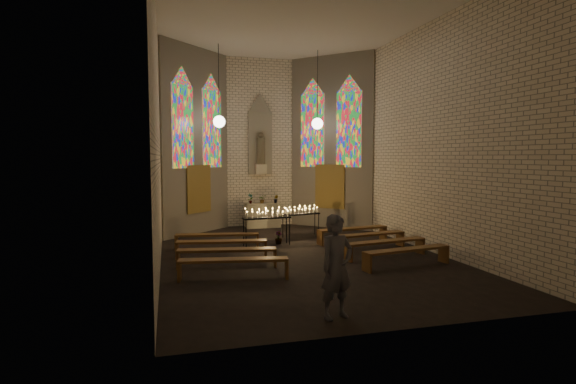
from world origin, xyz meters
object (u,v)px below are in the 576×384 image
at_px(votive_stand_right, 301,212).
at_px(visitor, 337,267).
at_px(votive_stand_left, 267,215).
at_px(altar, 263,215).
at_px(aisle_flower_pot, 279,238).

height_order(votive_stand_right, visitor, visitor).
bearing_deg(votive_stand_right, votive_stand_left, -153.29).
height_order(altar, votive_stand_left, votive_stand_left).
relative_size(aisle_flower_pot, votive_stand_right, 0.29).
height_order(aisle_flower_pot, visitor, visitor).
relative_size(altar, votive_stand_right, 0.95).
xyz_separation_m(altar, votive_stand_left, (-0.65, -3.77, 0.50)).
relative_size(votive_stand_left, visitor, 0.86).
bearing_deg(altar, aisle_flower_pot, -93.56).
bearing_deg(visitor, votive_stand_right, 60.76).
relative_size(altar, aisle_flower_pot, 3.28).
height_order(votive_stand_left, votive_stand_right, votive_stand_left).
distance_m(aisle_flower_pot, votive_stand_right, 1.77).
bearing_deg(visitor, votive_stand_left, 71.25).
bearing_deg(visitor, altar, 68.37).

